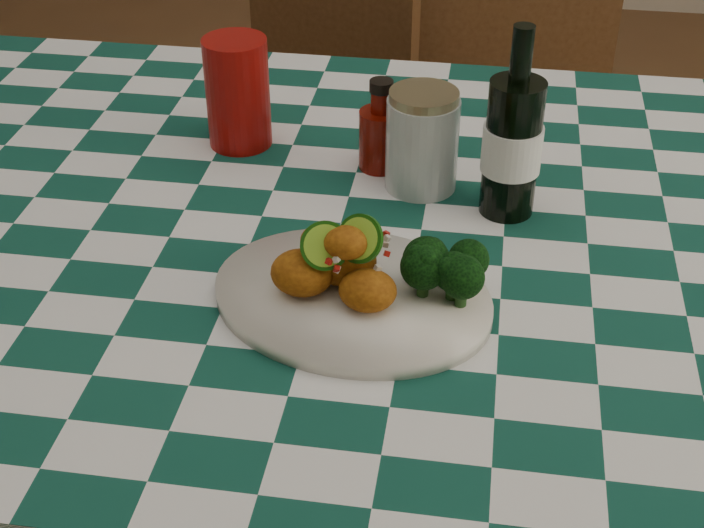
% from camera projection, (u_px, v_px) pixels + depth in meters
% --- Properties ---
extents(dining_table, '(1.66, 1.06, 0.79)m').
position_uv_depth(dining_table, '(343.00, 444.00, 1.47)').
color(dining_table, '#0F4436').
rests_on(dining_table, ground).
extents(plate, '(0.37, 0.31, 0.02)m').
position_uv_depth(plate, '(352.00, 298.00, 1.10)').
color(plate, silver).
rests_on(plate, dining_table).
extents(fried_chicken_pile, '(0.13, 0.10, 0.08)m').
position_uv_depth(fried_chicken_pile, '(347.00, 259.00, 1.07)').
color(fried_chicken_pile, '#A95E10').
rests_on(fried_chicken_pile, plate).
extents(broccoli_side, '(0.09, 0.09, 0.07)m').
position_uv_depth(broccoli_side, '(444.00, 269.00, 1.07)').
color(broccoli_side, black).
rests_on(broccoli_side, plate).
extents(red_tumbler, '(0.11, 0.11, 0.16)m').
position_uv_depth(red_tumbler, '(238.00, 93.00, 1.37)').
color(red_tumbler, maroon).
rests_on(red_tumbler, dining_table).
extents(ketchup_bottle, '(0.07, 0.07, 0.13)m').
position_uv_depth(ketchup_bottle, '(381.00, 125.00, 1.32)').
color(ketchup_bottle, '#620D04').
rests_on(ketchup_bottle, dining_table).
extents(mason_jar, '(0.09, 0.09, 0.14)m').
position_uv_depth(mason_jar, '(422.00, 140.00, 1.28)').
color(mason_jar, '#B2BCBA').
rests_on(mason_jar, dining_table).
extents(beer_bottle, '(0.08, 0.08, 0.25)m').
position_uv_depth(beer_bottle, '(514.00, 123.00, 1.19)').
color(beer_bottle, black).
rests_on(beer_bottle, dining_table).
extents(wooden_chair_left, '(0.51, 0.52, 0.85)m').
position_uv_depth(wooden_chair_left, '(291.00, 171.00, 2.08)').
color(wooden_chair_left, '#472814').
rests_on(wooden_chair_left, ground).
extents(wooden_chair_right, '(0.48, 0.50, 0.94)m').
position_uv_depth(wooden_chair_right, '(513.00, 166.00, 2.01)').
color(wooden_chair_right, '#472814').
rests_on(wooden_chair_right, ground).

